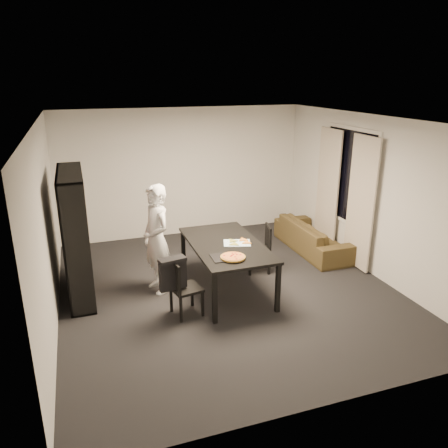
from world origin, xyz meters
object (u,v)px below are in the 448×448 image
object	(u,v)px
bookshelf	(76,235)
baking_tray	(226,257)
person	(157,239)
pepperoni_pizza	(233,257)
sofa	(313,236)
dining_table	(226,248)
chair_left	(181,285)
chair_right	(263,245)

from	to	relation	value
bookshelf	baking_tray	xyz separation A→B (m)	(1.96, -1.11, -0.17)
person	pepperoni_pizza	xyz separation A→B (m)	(0.89, -0.91, -0.04)
bookshelf	sofa	distance (m)	4.31
bookshelf	dining_table	size ratio (longest dim) A/B	1.03
chair_left	person	bearing A→B (deg)	-1.12
chair_right	pepperoni_pizza	distance (m)	1.43
pepperoni_pizza	sofa	distance (m)	2.77
chair_right	person	size ratio (longest dim) A/B	0.48
chair_left	sofa	distance (m)	3.33
bookshelf	chair_left	xyz separation A→B (m)	(1.30, -1.15, -0.48)
sofa	bookshelf	bearing A→B (deg)	95.31
bookshelf	baking_tray	size ratio (longest dim) A/B	4.75
chair_left	pepperoni_pizza	world-z (taller)	chair_left
person	baking_tray	distance (m)	1.17
pepperoni_pizza	sofa	world-z (taller)	pepperoni_pizza
chair_left	baking_tray	xyz separation A→B (m)	(0.66, 0.03, 0.31)
baking_tray	sofa	xyz separation A→B (m)	(2.29, 1.51, -0.50)
person	sofa	distance (m)	3.22
chair_right	baking_tray	bearing A→B (deg)	-34.18
chair_right	pepperoni_pizza	bearing A→B (deg)	-29.65
bookshelf	person	size ratio (longest dim) A/B	1.13
chair_right	pepperoni_pizza	world-z (taller)	chair_right
bookshelf	chair_right	xyz separation A→B (m)	(2.95, -0.15, -0.49)
baking_tray	sofa	world-z (taller)	baking_tray
chair_right	sofa	world-z (taller)	chair_right
bookshelf	dining_table	world-z (taller)	bookshelf
person	sofa	xyz separation A→B (m)	(3.10, 0.67, -0.56)
bookshelf	dining_table	bearing A→B (deg)	-15.94
dining_table	sofa	xyz separation A→B (m)	(2.11, 1.00, -0.42)
dining_table	pepperoni_pizza	bearing A→B (deg)	-99.95
person	chair_right	bearing A→B (deg)	78.31
dining_table	baking_tray	size ratio (longest dim) A/B	4.63
dining_table	person	size ratio (longest dim) A/B	1.10
dining_table	chair_left	bearing A→B (deg)	-147.44
chair_left	chair_right	distance (m)	1.93
dining_table	person	distance (m)	1.06
chair_right	dining_table	bearing A→B (deg)	-48.80
bookshelf	person	bearing A→B (deg)	-13.70
bookshelf	person	distance (m)	1.18
chair_right	pepperoni_pizza	size ratio (longest dim) A/B	2.33
sofa	baking_tray	bearing A→B (deg)	123.43
chair_left	baking_tray	size ratio (longest dim) A/B	2.06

